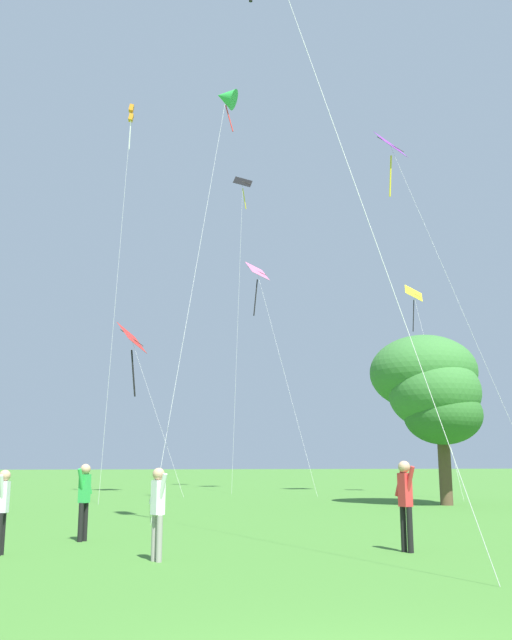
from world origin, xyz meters
The scene contains 12 objects.
kite_green_small centered at (2.89, 23.91, 18.42)m, with size 4.17×8.43×19.07m.
kite_black_large centered at (7.25, 41.36, 20.74)m, with size 2.52×5.99×22.58m.
kite_red_high centered at (-0.35, 38.36, 8.69)m, with size 3.73×7.60×10.40m.
kite_orange_box centered at (-1.21, 32.13, 21.02)m, with size 1.06×5.54×22.06m.
kite_yellow_diamond centered at (16.17, 32.64, 11.20)m, with size 2.05×7.44×12.55m.
kite_purple_streamer centered at (14.07, 30.33, 19.43)m, with size 4.09×8.73×21.21m.
kite_pink_low centered at (8.16, 40.41, 14.09)m, with size 2.21×9.81×15.64m.
person_child_small centered at (-2.45, 12.05, 1.06)m, with size 0.39×0.51×1.76m.
person_foreground_watcher centered at (4.04, 8.55, 1.10)m, with size 0.27×0.58×1.82m.
person_far_back centered at (-3.98, 9.86, 0.99)m, with size 0.23×0.53×1.64m.
person_in_blue_jacket centered at (-1.05, 8.32, 1.02)m, with size 0.32×0.52×1.69m.
tree_right_cluster centered at (12.03, 23.01, 5.06)m, with size 4.76×5.10×7.44m.
Camera 1 is at (-2.18, -5.08, 1.78)m, focal length 38.85 mm.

